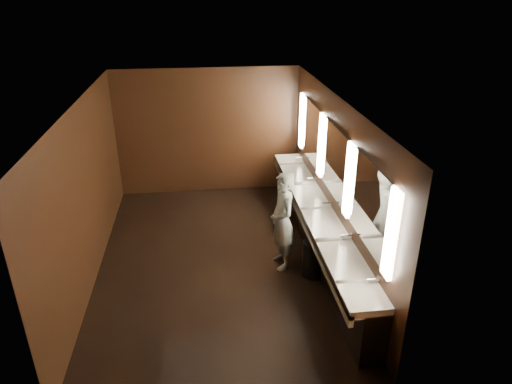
% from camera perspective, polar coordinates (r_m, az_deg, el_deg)
% --- Properties ---
extents(floor, '(6.00, 6.00, 0.00)m').
position_cam_1_polar(floor, '(8.09, -4.87, -8.47)').
color(floor, black).
rests_on(floor, ground).
extents(ceiling, '(4.00, 6.00, 0.02)m').
position_cam_1_polar(ceiling, '(6.96, -5.71, 11.17)').
color(ceiling, '#2D2D2B').
rests_on(ceiling, wall_back).
extents(wall_back, '(4.00, 0.02, 2.80)m').
position_cam_1_polar(wall_back, '(10.23, -6.01, 7.47)').
color(wall_back, black).
rests_on(wall_back, floor).
extents(wall_front, '(4.00, 0.02, 2.80)m').
position_cam_1_polar(wall_front, '(4.84, -3.65, -14.03)').
color(wall_front, black).
rests_on(wall_front, floor).
extents(wall_left, '(0.02, 6.00, 2.80)m').
position_cam_1_polar(wall_left, '(7.64, -20.42, -0.21)').
color(wall_left, black).
rests_on(wall_left, floor).
extents(wall_right, '(0.02, 6.00, 2.80)m').
position_cam_1_polar(wall_right, '(7.73, 9.71, 1.37)').
color(wall_right, black).
rests_on(wall_right, floor).
extents(sink_counter, '(0.55, 5.40, 1.01)m').
position_cam_1_polar(sink_counter, '(8.07, 7.84, -4.59)').
color(sink_counter, black).
rests_on(sink_counter, floor).
extents(mirror_band, '(0.06, 5.03, 1.15)m').
position_cam_1_polar(mirror_band, '(7.59, 9.76, 3.79)').
color(mirror_band, '#FCE9C7').
rests_on(mirror_band, wall_right).
extents(person, '(0.48, 0.67, 1.69)m').
position_cam_1_polar(person, '(7.52, 3.34, -3.66)').
color(person, '#8FADD5').
rests_on(person, floor).
extents(trash_bin, '(0.41, 0.41, 0.62)m').
position_cam_1_polar(trash_bin, '(7.61, 7.33, -8.21)').
color(trash_bin, black).
rests_on(trash_bin, floor).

